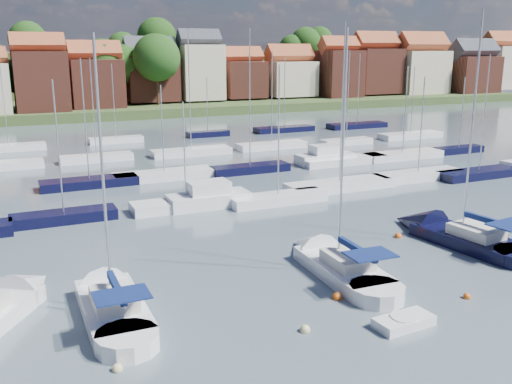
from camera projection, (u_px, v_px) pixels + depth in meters
name	position (u px, v px, depth m)	size (l,w,h in m)	color
ground	(195.00, 161.00, 68.70)	(260.00, 260.00, 0.00)	#3F4D56
sailboat_left	(109.00, 300.00, 30.03)	(3.03, 11.19, 15.20)	white
sailboat_centre	(331.00, 262.00, 35.33)	(3.53, 11.62, 15.64)	white
sailboat_navy	(450.00, 235.00, 40.54)	(4.86, 12.62, 17.00)	black
tender	(404.00, 322.00, 27.90)	(3.10, 1.62, 0.65)	white
buoy_a	(118.00, 371.00, 24.13)	(0.47, 0.47, 0.47)	beige
buoy_b	(305.00, 332.00, 27.46)	(0.50, 0.50, 0.50)	beige
buoy_c	(337.00, 299.00, 31.03)	(0.55, 0.55, 0.55)	#D85914
buoy_d	(467.00, 298.00, 31.12)	(0.43, 0.43, 0.43)	#D85914
buoy_e	(398.00, 237.00, 41.05)	(0.52, 0.52, 0.52)	#D85914
buoy_g	(378.00, 276.00, 34.09)	(0.41, 0.41, 0.41)	#D85914
buoy_h	(131.00, 335.00, 27.15)	(0.54, 0.54, 0.54)	#D85914
marina_field	(224.00, 163.00, 65.06)	(79.62, 41.41, 15.93)	white
far_shore_town	(92.00, 81.00, 150.37)	(212.46, 90.00, 22.27)	#3D5028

